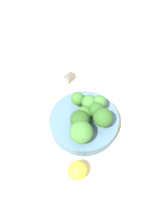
{
  "coord_description": "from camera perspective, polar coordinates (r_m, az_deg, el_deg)",
  "views": [
    {
      "loc": [
        0.27,
        0.12,
        0.53
      ],
      "look_at": [
        0.0,
        0.0,
        0.07
      ],
      "focal_mm": 35.0,
      "sensor_mm": 36.0,
      "label": 1
    }
  ],
  "objects": [
    {
      "name": "broccoli_floret_3",
      "position": [
        0.54,
        4.81,
        -1.69
      ],
      "size": [
        0.05,
        0.05,
        0.06
      ],
      "color": "#7A9E5B",
      "rests_on": "bowl"
    },
    {
      "name": "broccoli_floret_5",
      "position": [
        0.56,
        3.26,
        0.49
      ],
      "size": [
        0.04,
        0.04,
        0.05
      ],
      "color": "#8EB770",
      "rests_on": "bowl"
    },
    {
      "name": "ground_plane",
      "position": [
        0.61,
        0.0,
        -3.38
      ],
      "size": [
        3.0,
        3.0,
        0.0
      ],
      "primitive_type": "plane",
      "color": "beige"
    },
    {
      "name": "broccoli_floret_2",
      "position": [
        0.58,
        -1.61,
        3.37
      ],
      "size": [
        0.04,
        0.04,
        0.05
      ],
      "color": "#7A9E5B",
      "rests_on": "bowl"
    },
    {
      "name": "bowl",
      "position": [
        0.6,
        0.0,
        -2.57
      ],
      "size": [
        0.19,
        0.19,
        0.03
      ],
      "primitive_type": "cylinder",
      "color": "slate",
      "rests_on": "ground_plane"
    },
    {
      "name": "almond_crumb_3",
      "position": [
        0.66,
        -8.76,
        3.68
      ],
      "size": [
        0.01,
        0.01,
        0.01
      ],
      "primitive_type": "cube",
      "rotation": [
        0.0,
        0.0,
        4.86
      ],
      "color": "tan",
      "rests_on": "ground_plane"
    },
    {
      "name": "pepper_shaker",
      "position": [
        0.68,
        -5.54,
        9.15
      ],
      "size": [
        0.04,
        0.04,
        0.06
      ],
      "color": "silver",
      "rests_on": "ground_plane"
    },
    {
      "name": "almond_crumb_2",
      "position": [
        0.65,
        5.68,
        3.02
      ],
      "size": [
        0.01,
        0.01,
        0.01
      ],
      "primitive_type": "cube",
      "rotation": [
        0.0,
        0.0,
        0.92
      ],
      "color": "#AD7F4C",
      "rests_on": "ground_plane"
    },
    {
      "name": "broccoli_floret_0",
      "position": [
        0.56,
        0.06,
        -0.37
      ],
      "size": [
        0.04,
        0.04,
        0.04
      ],
      "color": "#7A9E5B",
      "rests_on": "bowl"
    },
    {
      "name": "almond_crumb_0",
      "position": [
        0.62,
        -10.43,
        -2.34
      ],
      "size": [
        0.01,
        0.01,
        0.01
      ],
      "primitive_type": "cube",
      "rotation": [
        0.0,
        0.0,
        2.46
      ],
      "color": "tan",
      "rests_on": "ground_plane"
    },
    {
      "name": "lemon_wedge",
      "position": [
        0.54,
        -1.76,
        -15.01
      ],
      "size": [
        0.05,
        0.05,
        0.05
      ],
      "primitive_type": "sphere",
      "color": "yellow",
      "rests_on": "ground_plane"
    },
    {
      "name": "broccoli_floret_6",
      "position": [
        0.54,
        -1.13,
        -2.05
      ],
      "size": [
        0.05,
        0.05,
        0.06
      ],
      "color": "#84AD66",
      "rests_on": "bowl"
    },
    {
      "name": "broccoli_floret_7",
      "position": [
        0.57,
        4.05,
        2.46
      ],
      "size": [
        0.04,
        0.04,
        0.05
      ],
      "color": "#84AD66",
      "rests_on": "bowl"
    },
    {
      "name": "almond_crumb_1",
      "position": [
        0.61,
        9.94,
        -3.79
      ],
      "size": [
        0.01,
        0.01,
        0.01
      ],
      "primitive_type": "cube",
      "rotation": [
        0.0,
        0.0,
        1.81
      ],
      "color": "tan",
      "rests_on": "ground_plane"
    },
    {
      "name": "broccoli_floret_4",
      "position": [
        0.57,
        1.52,
        2.34
      ],
      "size": [
        0.04,
        0.04,
        0.05
      ],
      "color": "#84AD66",
      "rests_on": "bowl"
    },
    {
      "name": "broccoli_floret_1",
      "position": [
        0.52,
        -0.72,
        -5.29
      ],
      "size": [
        0.06,
        0.06,
        0.06
      ],
      "color": "#8EB770",
      "rests_on": "bowl"
    }
  ]
}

